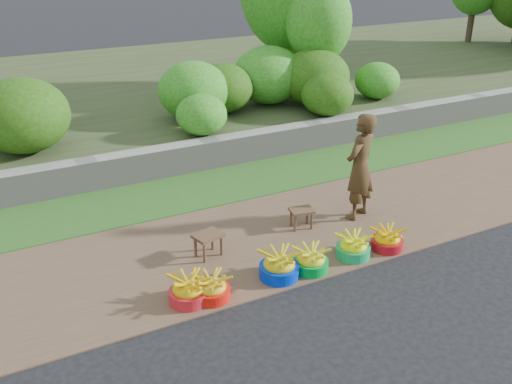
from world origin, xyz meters
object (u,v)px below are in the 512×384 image
basin_f (387,240)px  stool_right (301,213)px  basin_e (353,247)px  basin_a (189,291)px  basin_b (212,289)px  basin_d (311,261)px  stool_left (208,239)px  vendor_woman (360,167)px  basin_c (279,266)px

basin_f → stool_right: size_ratio=1.18×
basin_e → basin_f: (0.54, -0.04, -0.01)m
basin_a → stool_right: bearing=24.5°
basin_b → basin_d: basin_d is taller
basin_f → stool_right: basin_f is taller
stool_left → vendor_woman: (2.47, 0.05, 0.55)m
basin_c → basin_f: bearing=-2.1°
stool_right → basin_a: bearing=-155.5°
basin_e → stool_right: size_ratio=1.23×
basin_b → stool_left: (0.35, 0.91, 0.13)m
basin_b → basin_c: size_ratio=0.87×
basin_a → basin_e: size_ratio=1.04×
basin_b → basin_f: basin_b is taller
basin_a → stool_left: (0.61, 0.85, 0.12)m
basin_b → basin_f: (2.61, -0.02, -0.00)m
stool_left → basin_a: bearing=-125.6°
basin_e → vendor_woman: size_ratio=0.28×
basin_b → stool_right: bearing=29.0°
basin_d → stool_right: 1.16m
basin_e → stool_right: bearing=100.9°
basin_b → stool_left: size_ratio=1.02×
basin_a → stool_left: size_ratio=1.10×
vendor_woman → basin_e: bearing=26.5°
basin_a → basin_e: bearing=-1.2°
basin_d → vendor_woman: vendor_woman is taller
basin_e → stool_right: 1.04m
basin_d → basin_e: bearing=2.5°
basin_f → vendor_woman: vendor_woman is taller
basin_c → vendor_woman: bearing=26.2°
basin_e → basin_c: bearing=179.2°
stool_left → basin_c: bearing=-55.8°
basin_e → basin_f: 0.54m
basin_e → stool_left: stool_left is taller
basin_a → vendor_woman: bearing=16.2°
basin_a → basin_e: (2.33, -0.05, -0.01)m
stool_left → vendor_woman: vendor_woman is taller
basin_f → vendor_woman: 1.22m
basin_a → vendor_woman: 3.27m
basin_a → basin_b: (0.26, -0.07, -0.01)m
basin_a → basin_d: size_ratio=1.04×
stool_left → basin_b: bearing=-110.7°
basin_f → stool_right: 1.29m
basin_b → basin_c: (0.94, 0.04, 0.02)m
basin_c → basin_e: (1.13, -0.02, -0.02)m
basin_a → stool_left: 1.05m
stool_right → basin_c: bearing=-132.9°
basin_a → basin_f: basin_a is taller
vendor_woman → basin_f: bearing=53.0°
basin_a → basin_c: size_ratio=0.94×
basin_a → basin_c: 1.20m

